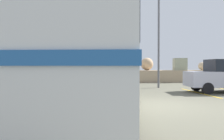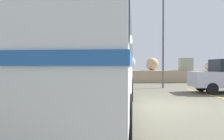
{
  "view_description": "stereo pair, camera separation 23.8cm",
  "coord_description": "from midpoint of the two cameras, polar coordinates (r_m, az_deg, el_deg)",
  "views": [
    {
      "loc": [
        -2.81,
        -8.32,
        1.53
      ],
      "look_at": [
        -2.05,
        -1.35,
        1.39
      ],
      "focal_mm": 36.1,
      "sensor_mm": 36.0,
      "label": 1
    },
    {
      "loc": [
        -2.57,
        -8.34,
        1.53
      ],
      "look_at": [
        -2.05,
        -1.35,
        1.39
      ],
      "focal_mm": 36.1,
      "sensor_mm": 36.0,
      "label": 2
    }
  ],
  "objects": [
    {
      "name": "ground",
      "position": [
        8.88,
        13.59,
        -8.76
      ],
      "size": [
        32.0,
        26.0,
        0.02
      ],
      "color": "#5A5848"
    },
    {
      "name": "vintage_coach",
      "position": [
        7.1,
        -3.84,
        5.33
      ],
      "size": [
        3.85,
        8.87,
        3.7
      ],
      "rotation": [
        0.0,
        0.0,
        -0.17
      ],
      "color": "black",
      "rests_on": "ground"
    },
    {
      "name": "breakwater",
      "position": [
        20.33,
        3.43,
        -1.05
      ],
      "size": [
        31.36,
        2.22,
        2.45
      ],
      "color": "tan",
      "rests_on": "ground"
    },
    {
      "name": "lamp_post",
      "position": [
        15.73,
        13.54,
        8.53
      ],
      "size": [
        0.75,
        0.58,
        6.32
      ],
      "color": "#5B5B60",
      "rests_on": "ground"
    }
  ]
}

